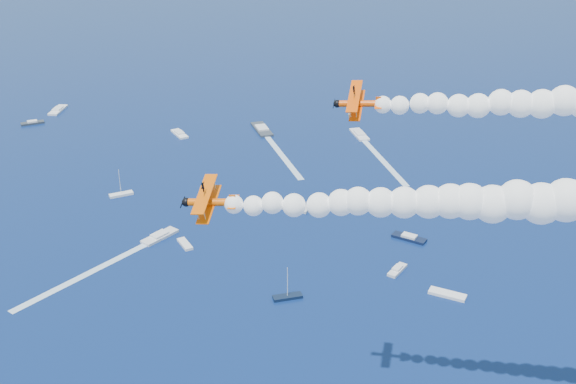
{
  "coord_description": "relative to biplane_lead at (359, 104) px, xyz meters",
  "views": [
    {
      "loc": [
        7.06,
        -59.76,
        90.84
      ],
      "look_at": [
        0.08,
        27.09,
        49.29
      ],
      "focal_mm": 44.83,
      "sensor_mm": 36.0,
      "label": 1
    }
  ],
  "objects": [
    {
      "name": "biplane_trail",
      "position": [
        -18.2,
        -15.22,
        -8.31
      ],
      "size": [
        7.96,
        9.38,
        7.0
      ],
      "primitive_type": null,
      "rotation": [
        -0.23,
        0.07,
        3.07
      ],
      "color": "#F05A05"
    },
    {
      "name": "spectator_boats",
      "position": [
        -7.07,
        87.92,
        -59.09
      ],
      "size": [
        226.51,
        186.28,
        0.7
      ],
      "color": "silver",
      "rests_on": "ground"
    },
    {
      "name": "biplane_lead",
      "position": [
        0.0,
        0.0,
        0.0
      ],
      "size": [
        7.85,
        9.29,
        7.03
      ],
      "primitive_type": null,
      "rotation": [
        -0.3,
        0.07,
        3.02
      ],
      "color": "#FF5005"
    },
    {
      "name": "smoke_trail_trail",
      "position": [
        14.61,
        -17.6,
        -5.78
      ],
      "size": [
        66.79,
        15.62,
        11.6
      ],
      "primitive_type": null,
      "rotation": [
        0.0,
        0.0,
        3.07
      ],
      "color": "white"
    },
    {
      "name": "boat_wakes",
      "position": [
        12.56,
        71.2,
        -59.41
      ],
      "size": [
        211.41,
        153.91,
        0.04
      ],
      "color": "white",
      "rests_on": "ground"
    }
  ]
}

